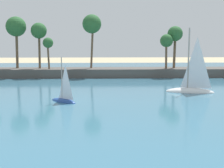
{
  "coord_description": "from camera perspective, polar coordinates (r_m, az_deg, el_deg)",
  "views": [
    {
      "loc": [
        -0.55,
        -6.51,
        7.38
      ],
      "look_at": [
        0.05,
        12.79,
        4.61
      ],
      "focal_mm": 48.15,
      "sensor_mm": 36.0,
      "label": 1
    }
  ],
  "objects": [
    {
      "name": "palm_headland",
      "position": [
        62.27,
        -4.34,
        4.63
      ],
      "size": [
        100.74,
        6.0,
        12.82
      ],
      "color": "#514C47",
      "rests_on": "ground"
    },
    {
      "name": "sea",
      "position": [
        59.08,
        -1.23,
        1.01
      ],
      "size": [
        220.0,
        86.91,
        0.06
      ],
      "primitive_type": "cube",
      "color": "#386B84",
      "rests_on": "ground"
    },
    {
      "name": "sailboat_mid_bay",
      "position": [
        44.55,
        14.78,
        -0.41
      ],
      "size": [
        7.09,
        3.56,
        9.87
      ],
      "color": "white",
      "rests_on": "sea"
    },
    {
      "name": "sailboat_near_shore",
      "position": [
        36.94,
        -9.13,
        -2.55
      ],
      "size": [
        3.81,
        3.54,
        5.81
      ],
      "color": "#234793",
      "rests_on": "sea"
    }
  ]
}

